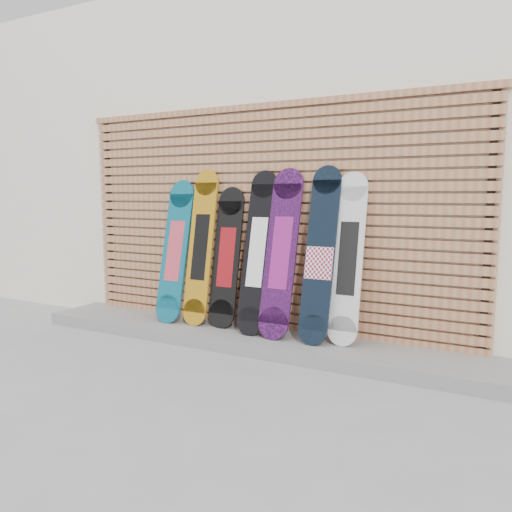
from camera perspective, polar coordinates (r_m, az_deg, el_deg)
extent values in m
plane|color=gray|center=(4.22, -3.54, -12.74)|extent=(80.00, 80.00, 0.00)
cube|color=white|center=(7.08, 15.09, 9.82)|extent=(12.00, 5.00, 3.60)
cube|color=gray|center=(4.84, -0.85, -9.39)|extent=(4.60, 0.70, 0.12)
cube|color=#AF6E48|center=(5.06, 0.73, -7.73)|extent=(4.20, 0.05, 0.08)
cube|color=#AF6E48|center=(5.04, 0.73, -6.66)|extent=(4.20, 0.05, 0.08)
cube|color=#AF6E48|center=(5.02, 0.73, -5.58)|extent=(4.20, 0.05, 0.07)
cube|color=#AF6E48|center=(5.00, 0.74, -4.50)|extent=(4.20, 0.05, 0.07)
cube|color=#AF6E48|center=(4.98, 0.74, -3.40)|extent=(4.20, 0.05, 0.07)
cube|color=#AF6E48|center=(4.96, 0.74, -2.30)|extent=(4.20, 0.05, 0.07)
cube|color=#AF6E48|center=(4.95, 0.74, -1.19)|extent=(4.20, 0.05, 0.07)
cube|color=#AF6E48|center=(4.93, 0.74, -0.08)|extent=(4.20, 0.05, 0.07)
cube|color=#AF6E48|center=(4.92, 0.74, 1.04)|extent=(4.20, 0.05, 0.07)
cube|color=#AF6E48|center=(4.91, 0.75, 2.17)|extent=(4.20, 0.05, 0.08)
cube|color=#AF6E48|center=(4.91, 0.75, 3.29)|extent=(4.20, 0.05, 0.08)
cube|color=#AF6E48|center=(4.90, 0.75, 4.43)|extent=(4.20, 0.05, 0.08)
cube|color=#AF6E48|center=(4.90, 0.75, 5.56)|extent=(4.20, 0.05, 0.08)
cube|color=#AF6E48|center=(4.90, 0.75, 6.70)|extent=(4.20, 0.05, 0.08)
cube|color=#AF6E48|center=(4.90, 0.76, 7.83)|extent=(4.20, 0.05, 0.08)
cube|color=#AF6E48|center=(4.90, 0.76, 8.97)|extent=(4.20, 0.05, 0.08)
cube|color=#AF6E48|center=(4.90, 0.76, 10.10)|extent=(4.20, 0.05, 0.08)
cube|color=#AF6E48|center=(4.91, 0.76, 11.23)|extent=(4.20, 0.05, 0.08)
cube|color=#AF6E48|center=(4.92, 0.76, 12.36)|extent=(4.20, 0.05, 0.08)
cube|color=#AF6E48|center=(4.93, 0.76, 13.48)|extent=(4.20, 0.05, 0.08)
cube|color=#AF6E48|center=(4.94, 0.77, 14.60)|extent=(4.20, 0.05, 0.08)
cube|color=#AF6E48|center=(4.95, 0.77, 15.71)|extent=(4.20, 0.05, 0.08)
cube|color=black|center=(6.11, -16.32, 3.84)|extent=(0.06, 0.04, 2.23)
cube|color=black|center=(4.40, 25.06, 2.33)|extent=(0.06, 0.04, 2.23)
cube|color=#AF6E48|center=(4.97, 0.77, 16.73)|extent=(4.26, 0.07, 0.06)
cube|color=#0C5C73|center=(5.23, -9.23, 0.58)|extent=(0.30, 0.30, 1.17)
cylinder|color=#0C5C73|center=(5.22, -10.04, -5.96)|extent=(0.30, 0.09, 0.29)
cylinder|color=#0C5C73|center=(5.31, -8.44, 7.01)|extent=(0.30, 0.09, 0.29)
cube|color=#E45060|center=(5.23, -9.23, 0.58)|extent=(0.18, 0.17, 0.62)
cube|color=#B67A13|center=(5.07, -6.33, 1.02)|extent=(0.27, 0.28, 1.30)
cylinder|color=#B67A13|center=(5.07, -7.04, -6.41)|extent=(0.27, 0.07, 0.27)
cylinder|color=#B67A13|center=(5.15, -5.63, 8.34)|extent=(0.27, 0.07, 0.27)
cube|color=black|center=(5.07, -6.33, 1.02)|extent=(0.17, 0.15, 0.66)
cube|color=black|center=(4.94, -3.37, -0.14)|extent=(0.29, 0.23, 1.11)
cylinder|color=black|center=(4.95, -3.94, -6.61)|extent=(0.29, 0.07, 0.28)
cylinder|color=black|center=(4.99, -2.80, 6.27)|extent=(0.29, 0.07, 0.28)
cube|color=maroon|center=(4.94, -3.37, -0.14)|extent=(0.18, 0.13, 0.59)
cube|color=black|center=(4.71, 0.15, 0.45)|extent=(0.27, 0.32, 1.28)
cylinder|color=black|center=(4.69, -0.71, -7.47)|extent=(0.27, 0.08, 0.27)
cylinder|color=black|center=(4.81, 0.99, 8.19)|extent=(0.27, 0.08, 0.27)
cube|color=white|center=(4.71, 0.15, 0.45)|extent=(0.17, 0.18, 0.65)
cube|color=black|center=(4.59, 2.88, 0.38)|extent=(0.30, 0.33, 1.27)
cylinder|color=black|center=(4.57, 2.01, -7.72)|extent=(0.30, 0.09, 0.30)
cylinder|color=black|center=(4.70, 3.74, 8.24)|extent=(0.30, 0.09, 0.30)
cube|color=#901C79|center=(4.59, 2.88, 0.38)|extent=(0.19, 0.19, 0.66)
cube|color=black|center=(4.45, 7.33, 0.21)|extent=(0.27, 0.33, 1.31)
cylinder|color=black|center=(4.43, 6.49, -8.42)|extent=(0.27, 0.08, 0.27)
cylinder|color=black|center=(4.56, 8.15, 8.59)|extent=(0.27, 0.08, 0.27)
cube|color=white|center=(4.44, 7.24, -0.82)|extent=(0.26, 0.09, 0.29)
cube|color=silver|center=(4.42, 10.46, -0.28)|extent=(0.27, 0.25, 1.25)
cylinder|color=silver|center=(4.44, 9.84, -8.45)|extent=(0.27, 0.07, 0.27)
cylinder|color=silver|center=(4.49, 11.07, 7.78)|extent=(0.27, 0.07, 0.27)
cube|color=black|center=(4.42, 10.46, -0.28)|extent=(0.16, 0.14, 0.64)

